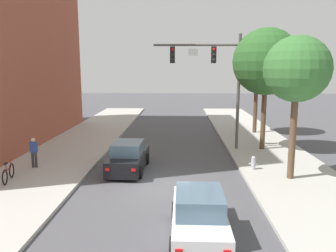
% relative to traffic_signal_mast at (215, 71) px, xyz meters
% --- Properties ---
extents(ground_plane, '(120.00, 120.00, 0.00)m').
position_rel_traffic_signal_mast_xyz_m(ground_plane, '(-3.05, -7.33, -5.30)').
color(ground_plane, '#4C4C51').
extents(sidewalk_left, '(5.00, 60.00, 0.15)m').
position_rel_traffic_signal_mast_xyz_m(sidewalk_left, '(-9.55, -7.33, -5.22)').
color(sidewalk_left, '#B2AFA8').
rests_on(sidewalk_left, ground).
extents(sidewalk_right, '(5.00, 60.00, 0.15)m').
position_rel_traffic_signal_mast_xyz_m(sidewalk_right, '(3.45, -7.33, -5.22)').
color(sidewalk_right, '#B2AFA8').
rests_on(sidewalk_right, ground).
extents(traffic_signal_mast, '(5.64, 0.38, 7.50)m').
position_rel_traffic_signal_mast_xyz_m(traffic_signal_mast, '(0.00, 0.00, 0.00)').
color(traffic_signal_mast, '#514C47').
rests_on(traffic_signal_mast, sidewalk_right).
extents(car_lead_black, '(1.96, 4.30, 1.60)m').
position_rel_traffic_signal_mast_xyz_m(car_lead_black, '(-5.04, -4.67, -4.57)').
color(car_lead_black, black).
rests_on(car_lead_black, ground).
extents(car_following_white, '(1.86, 4.25, 1.60)m').
position_rel_traffic_signal_mast_xyz_m(car_following_white, '(-1.65, -11.85, -4.57)').
color(car_following_white, silver).
rests_on(car_following_white, ground).
extents(pedestrian_sidewalk_left_walker, '(0.36, 0.22, 1.64)m').
position_rel_traffic_signal_mast_xyz_m(pedestrian_sidewalk_left_walker, '(-10.16, -4.76, -4.23)').
color(pedestrian_sidewalk_left_walker, '#333338').
rests_on(pedestrian_sidewalk_left_walker, sidewalk_left).
extents(bicycle_leaning, '(0.39, 1.75, 0.98)m').
position_rel_traffic_signal_mast_xyz_m(bicycle_leaning, '(-10.45, -7.03, -4.76)').
color(bicycle_leaning, black).
rests_on(bicycle_leaning, sidewalk_left).
extents(fire_hydrant, '(0.48, 0.24, 0.72)m').
position_rel_traffic_signal_mast_xyz_m(fire_hydrant, '(1.66, -4.70, -4.79)').
color(fire_hydrant, '#B2B2B7').
rests_on(fire_hydrant, sidewalk_right).
extents(street_tree_nearest, '(3.10, 3.10, 6.84)m').
position_rel_traffic_signal_mast_xyz_m(street_tree_nearest, '(3.16, -6.12, 0.10)').
color(street_tree_nearest, brown).
rests_on(street_tree_nearest, sidewalk_right).
extents(street_tree_second, '(4.29, 4.29, 7.89)m').
position_rel_traffic_signal_mast_xyz_m(street_tree_second, '(3.25, -0.03, 0.58)').
color(street_tree_second, brown).
rests_on(street_tree_second, sidewalk_right).
extents(street_tree_third, '(3.92, 3.92, 7.55)m').
position_rel_traffic_signal_mast_xyz_m(street_tree_third, '(4.04, 5.89, 0.42)').
color(street_tree_third, brown).
rests_on(street_tree_third, sidewalk_right).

